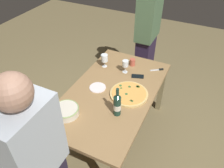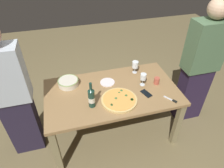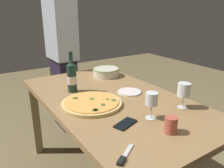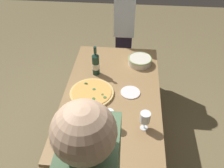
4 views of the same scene
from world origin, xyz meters
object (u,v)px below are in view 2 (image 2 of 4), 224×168
object	(u,v)px
dining_table	(112,97)
wine_glass_near_pizza	(143,77)
wine_bottle	(92,98)
pizza	(119,100)
cell_phone	(146,93)
cup_amber	(157,81)
serving_bowl	(68,82)
side_plate	(107,82)
person_host	(200,67)
pizza_knife	(172,100)
person_guest_left	(12,97)
wine_glass_by_bottle	(135,65)

from	to	relation	value
dining_table	wine_glass_near_pizza	size ratio (longest dim) A/B	9.74
wine_bottle	wine_glass_near_pizza	world-z (taller)	wine_bottle
pizza	cell_phone	world-z (taller)	pizza
cup_amber	cell_phone	xyz separation A→B (m)	(-0.20, -0.15, -0.04)
serving_bowl	side_plate	distance (m)	0.49
serving_bowl	cup_amber	bearing A→B (deg)	-13.86
dining_table	person_host	distance (m)	1.20
serving_bowl	wine_glass_near_pizza	bearing A→B (deg)	-15.11
wine_bottle	pizza	bearing A→B (deg)	0.42
wine_glass_near_pizza	side_plate	size ratio (longest dim) A/B	0.89
serving_bowl	pizza_knife	size ratio (longest dim) A/B	1.68
pizza	person_guest_left	xyz separation A→B (m)	(-1.14, 0.24, 0.10)
dining_table	cell_phone	world-z (taller)	cell_phone
pizza	cup_amber	size ratio (longest dim) A/B	4.59
serving_bowl	wine_glass_by_bottle	distance (m)	0.90
cell_phone	pizza_knife	distance (m)	0.30
wine_bottle	side_plate	bearing A→B (deg)	53.76
wine_glass_by_bottle	pizza_knife	distance (m)	0.68
person_guest_left	wine_glass_by_bottle	bearing A→B (deg)	11.98
wine_glass_near_pizza	cup_amber	world-z (taller)	wine_glass_near_pizza
wine_bottle	pizza_knife	distance (m)	0.92
wine_glass_near_pizza	cup_amber	bearing A→B (deg)	-7.47
wine_bottle	cup_amber	xyz separation A→B (m)	(0.86, 0.18, -0.08)
cell_phone	pizza_knife	world-z (taller)	pizza_knife
side_plate	pizza	bearing A→B (deg)	-82.41
dining_table	person_host	size ratio (longest dim) A/B	0.92
wine_glass_near_pizza	pizza_knife	size ratio (longest dim) A/B	1.09
wine_glass_by_bottle	cell_phone	xyz separation A→B (m)	(-0.02, -0.45, -0.11)
serving_bowl	person_host	world-z (taller)	person_host
wine_glass_near_pizza	cup_amber	xyz separation A→B (m)	(0.18, -0.02, -0.07)
serving_bowl	person_guest_left	world-z (taller)	person_guest_left
wine_glass_near_pizza	side_plate	distance (m)	0.46
wine_bottle	cell_phone	distance (m)	0.67
person_guest_left	cell_phone	bearing A→B (deg)	-5.29
pizza_knife	person_guest_left	bearing A→B (deg)	166.91
wine_glass_by_bottle	person_guest_left	distance (m)	1.52
wine_glass_near_pizza	wine_glass_by_bottle	bearing A→B (deg)	89.89
wine_glass_by_bottle	wine_glass_near_pizza	bearing A→B (deg)	-90.11
dining_table	pizza_knife	size ratio (longest dim) A/B	10.60
serving_bowl	wine_glass_near_pizza	xyz separation A→B (m)	(0.89, -0.24, 0.07)
pizza_knife	person_host	size ratio (longest dim) A/B	0.09
cell_phone	person_host	xyz separation A→B (m)	(0.80, 0.17, 0.13)
dining_table	cell_phone	size ratio (longest dim) A/B	11.11
pizza	cup_amber	xyz separation A→B (m)	(0.54, 0.18, 0.03)
cup_amber	pizza_knife	world-z (taller)	cup_amber
cup_amber	pizza_knife	distance (m)	0.34
pizza_knife	person_host	world-z (taller)	person_host
wine_bottle	wine_glass_by_bottle	size ratio (longest dim) A/B	1.87
wine_glass_near_pizza	cell_phone	distance (m)	0.21
dining_table	person_guest_left	xyz separation A→B (m)	(-1.10, 0.06, 0.21)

